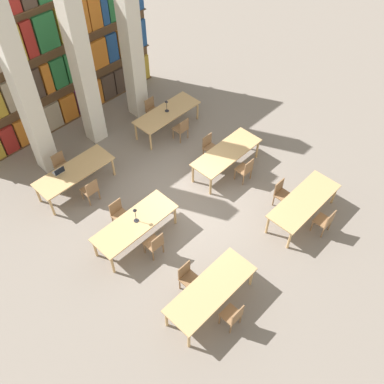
{
  "coord_description": "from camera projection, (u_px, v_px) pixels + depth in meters",
  "views": [
    {
      "loc": [
        -5.75,
        -5.82,
        9.68
      ],
      "look_at": [
        0.0,
        -0.27,
        0.67
      ],
      "focal_mm": 40.0,
      "sensor_mm": 36.0,
      "label": 1
    }
  ],
  "objects": [
    {
      "name": "chair_10",
      "position": [
        182.0,
        128.0,
        14.19
      ],
      "size": [
        0.42,
        0.4,
        0.87
      ],
      "color": "olive",
      "rests_on": "ground_plane"
    },
    {
      "name": "reading_table_3",
      "position": [
        227.0,
        153.0,
        13.09
      ],
      "size": [
        2.39,
        0.89,
        0.74
      ],
      "color": "tan",
      "rests_on": "ground_plane"
    },
    {
      "name": "bookshelf_bank",
      "position": [
        55.0,
        49.0,
        13.26
      ],
      "size": [
        7.4,
        0.35,
        5.5
      ],
      "color": "brown",
      "rests_on": "ground_plane"
    },
    {
      "name": "pillar_center",
      "position": [
        80.0,
        58.0,
        12.38
      ],
      "size": [
        0.53,
        0.53,
        6.0
      ],
      "color": "silver",
      "rests_on": "ground_plane"
    },
    {
      "name": "chair_5",
      "position": [
        119.0,
        213.0,
        11.79
      ],
      "size": [
        0.42,
        0.4,
        0.87
      ],
      "rotation": [
        0.0,
        0.0,
        3.14
      ],
      "color": "olive",
      "rests_on": "ground_plane"
    },
    {
      "name": "chair_2",
      "position": [
        325.0,
        221.0,
        11.61
      ],
      "size": [
        0.42,
        0.4,
        0.87
      ],
      "color": "olive",
      "rests_on": "ground_plane"
    },
    {
      "name": "chair_11",
      "position": [
        152.0,
        110.0,
        14.86
      ],
      "size": [
        0.42,
        0.4,
        0.87
      ],
      "rotation": [
        0.0,
        0.0,
        3.14
      ],
      "color": "olive",
      "rests_on": "ground_plane"
    },
    {
      "name": "desk_lamp_0",
      "position": [
        135.0,
        213.0,
        11.02
      ],
      "size": [
        0.14,
        0.14,
        0.5
      ],
      "color": "#232328",
      "rests_on": "reading_table_2"
    },
    {
      "name": "pillar_right",
      "position": [
        130.0,
        34.0,
        13.29
      ],
      "size": [
        0.53,
        0.53,
        6.0
      ],
      "color": "silver",
      "rests_on": "ground_plane"
    },
    {
      "name": "chair_3",
      "position": [
        281.0,
        193.0,
        12.28
      ],
      "size": [
        0.42,
        0.4,
        0.87
      ],
      "rotation": [
        0.0,
        0.0,
        3.14
      ],
      "color": "olive",
      "rests_on": "ground_plane"
    },
    {
      "name": "reading_table_0",
      "position": [
        211.0,
        290.0,
        10.0
      ],
      "size": [
        2.39,
        0.89,
        0.74
      ],
      "color": "tan",
      "rests_on": "ground_plane"
    },
    {
      "name": "chair_4",
      "position": [
        155.0,
        244.0,
        11.12
      ],
      "size": [
        0.42,
        0.4,
        0.87
      ],
      "color": "olive",
      "rests_on": "ground_plane"
    },
    {
      "name": "reading_table_1",
      "position": [
        304.0,
        202.0,
        11.8
      ],
      "size": [
        2.39,
        0.89,
        0.74
      ],
      "color": "tan",
      "rests_on": "ground_plane"
    },
    {
      "name": "ground_plane",
      "position": [
        185.0,
        202.0,
        12.67
      ],
      "size": [
        40.0,
        40.0,
        0.0
      ],
      "primitive_type": "plane",
      "color": "gray"
    },
    {
      "name": "chair_8",
      "position": [
        91.0,
        190.0,
        12.37
      ],
      "size": [
        0.42,
        0.4,
        0.87
      ],
      "color": "olive",
      "rests_on": "ground_plane"
    },
    {
      "name": "chair_9",
      "position": [
        61.0,
        165.0,
        13.04
      ],
      "size": [
        0.42,
        0.4,
        0.87
      ],
      "rotation": [
        0.0,
        0.0,
        3.14
      ],
      "color": "olive",
      "rests_on": "ground_plane"
    },
    {
      "name": "laptop",
      "position": [
        59.0,
        171.0,
        12.42
      ],
      "size": [
        0.32,
        0.22,
        0.21
      ],
      "rotation": [
        0.0,
        0.0,
        3.14
      ],
      "color": "silver",
      "rests_on": "reading_table_4"
    },
    {
      "name": "chair_0",
      "position": [
        233.0,
        316.0,
        9.8
      ],
      "size": [
        0.42,
        0.4,
        0.87
      ],
      "color": "olive",
      "rests_on": "ground_plane"
    },
    {
      "name": "reading_table_5",
      "position": [
        167.0,
        113.0,
        14.39
      ],
      "size": [
        2.39,
        0.89,
        0.74
      ],
      "color": "tan",
      "rests_on": "ground_plane"
    },
    {
      "name": "reading_table_2",
      "position": [
        135.0,
        224.0,
        11.29
      ],
      "size": [
        2.39,
        0.89,
        0.74
      ],
      "color": "tan",
      "rests_on": "ground_plane"
    },
    {
      "name": "chair_6",
      "position": [
        245.0,
        169.0,
        12.92
      ],
      "size": [
        0.42,
        0.4,
        0.87
      ],
      "color": "olive",
      "rests_on": "ground_plane"
    },
    {
      "name": "pillar_left",
      "position": [
        22.0,
        85.0,
        11.47
      ],
      "size": [
        0.53,
        0.53,
        6.0
      ],
      "color": "silver",
      "rests_on": "ground_plane"
    },
    {
      "name": "reading_table_4",
      "position": [
        74.0,
        172.0,
        12.55
      ],
      "size": [
        2.39,
        0.89,
        0.74
      ],
      "color": "tan",
      "rests_on": "ground_plane"
    },
    {
      "name": "desk_lamp_1",
      "position": [
        167.0,
        104.0,
        14.14
      ],
      "size": [
        0.14,
        0.14,
        0.44
      ],
      "color": "#232328",
      "rests_on": "reading_table_5"
    },
    {
      "name": "chair_7",
      "position": [
        210.0,
        147.0,
        13.59
      ],
      "size": [
        0.42,
        0.4,
        0.87
      ],
      "rotation": [
        0.0,
        0.0,
        3.14
      ],
      "color": "olive",
      "rests_on": "ground_plane"
    },
    {
      "name": "chair_1",
      "position": [
        188.0,
        277.0,
        10.47
      ],
      "size": [
        0.42,
        0.4,
        0.87
      ],
      "rotation": [
        0.0,
        0.0,
        3.14
      ],
      "color": "olive",
      "rests_on": "ground_plane"
    }
  ]
}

